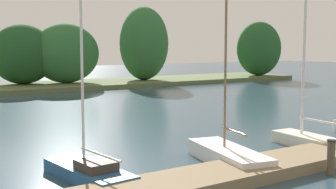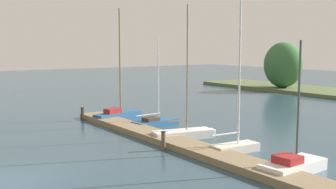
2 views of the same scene
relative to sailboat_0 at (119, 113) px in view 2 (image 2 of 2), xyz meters
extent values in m
plane|color=#2D4756|center=(10.18, -10.58, -0.47)|extent=(160.00, 160.00, 0.00)
cube|color=#847051|center=(10.18, -1.27, -0.29)|extent=(25.13, 1.80, 0.35)
ellipsoid|color=#386B38|center=(-6.47, 26.76, 2.78)|extent=(4.98, 4.51, 5.71)
cube|color=#285684|center=(0.02, -0.11, -0.19)|extent=(1.76, 4.00, 0.56)
cube|color=#285684|center=(-0.31, 1.60, -0.22)|extent=(0.75, 1.06, 0.47)
cube|color=maroon|center=(0.11, -0.58, 0.27)|extent=(0.99, 1.29, 0.36)
cylinder|color=#7F6647|center=(-0.03, 0.18, 4.03)|extent=(0.11, 0.11, 7.88)
cube|color=#285684|center=(3.72, 0.96, -0.27)|extent=(1.43, 3.50, 0.39)
cube|color=#285684|center=(3.59, 2.49, -0.29)|extent=(0.70, 0.90, 0.33)
cube|color=#3D3328|center=(3.76, 0.53, 0.05)|extent=(0.94, 1.09, 0.26)
cylinder|color=silver|center=(3.70, 1.21, 2.89)|extent=(0.08, 0.08, 5.92)
cylinder|color=silver|center=(3.77, 0.30, 0.40)|extent=(0.23, 2.03, 0.06)
cube|color=white|center=(8.12, 0.05, -0.21)|extent=(1.96, 3.86, 0.52)
cube|color=white|center=(8.49, 1.67, -0.23)|extent=(0.83, 1.04, 0.44)
cylinder|color=#7F6647|center=(8.18, 0.32, 3.82)|extent=(0.08, 0.08, 7.54)
cylinder|color=#7F6647|center=(8.05, -0.27, 0.66)|extent=(0.38, 1.33, 0.08)
cube|color=silver|center=(12.28, 0.42, -0.25)|extent=(1.25, 2.69, 0.44)
cube|color=silver|center=(12.38, 1.59, -0.27)|extent=(0.62, 0.70, 0.37)
cylinder|color=silver|center=(12.30, 0.61, 3.78)|extent=(0.10, 0.10, 7.61)
cylinder|color=silver|center=(12.23, -0.20, 0.58)|extent=(0.23, 1.81, 0.08)
cube|color=white|center=(16.40, -0.04, -0.20)|extent=(1.57, 3.40, 0.53)
cube|color=white|center=(16.31, 1.46, -0.23)|extent=(0.80, 0.88, 0.45)
cube|color=maroon|center=(16.43, -0.45, 0.23)|extent=(1.09, 1.06, 0.34)
cylinder|color=#4C4C51|center=(16.38, 0.21, 2.74)|extent=(0.10, 0.10, 5.35)
cylinder|color=#3D3323|center=(-1.12, -2.51, 0.01)|extent=(0.21, 0.21, 0.96)
cylinder|color=black|center=(-1.12, -2.51, 0.51)|extent=(0.24, 0.24, 0.04)
cylinder|color=brown|center=(9.80, -2.51, 0.03)|extent=(0.23, 0.23, 1.01)
cylinder|color=black|center=(9.80, -2.51, 0.56)|extent=(0.26, 0.26, 0.04)
camera|label=1|loc=(-1.41, -10.54, 3.28)|focal=48.55mm
camera|label=2|loc=(27.86, -14.79, 5.15)|focal=44.14mm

